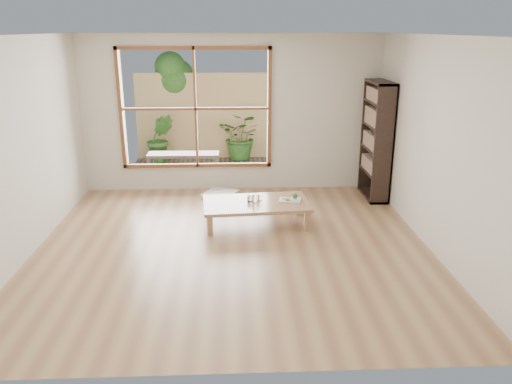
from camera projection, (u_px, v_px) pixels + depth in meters
ground at (233, 246)px, 6.43m from camera, size 5.00×5.00×0.00m
low_table at (256, 205)px, 7.08m from camera, size 1.54×0.95×0.32m
floor_cushion at (220, 194)px, 8.31m from camera, size 0.65×0.65×0.07m
bookshelf at (377, 141)px, 8.03m from camera, size 0.30×0.85×1.89m
glass_tall at (255, 199)px, 7.02m from camera, size 0.07×0.07×0.13m
glass_mid at (260, 198)px, 7.11m from camera, size 0.07×0.07×0.10m
glass_short at (251, 198)px, 7.10m from camera, size 0.08×0.08×0.10m
glass_small at (250, 199)px, 7.07m from camera, size 0.07×0.07×0.09m
food_tray at (291, 199)px, 7.13m from camera, size 0.34×0.27×0.10m
deck at (202, 171)px, 9.78m from camera, size 2.80×2.00×0.05m
garden_bench at (183, 156)px, 9.33m from camera, size 1.34×0.40×0.42m
bamboo_fence at (204, 117)px, 10.45m from camera, size 2.80×0.06×1.80m
shrub_right at (242, 136)px, 10.45m from camera, size 1.09×1.02×0.98m
shrub_left at (160, 138)px, 10.19m from camera, size 0.61×0.52×1.00m
garden_tree at (171, 80)px, 10.48m from camera, size 1.04×0.85×2.22m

